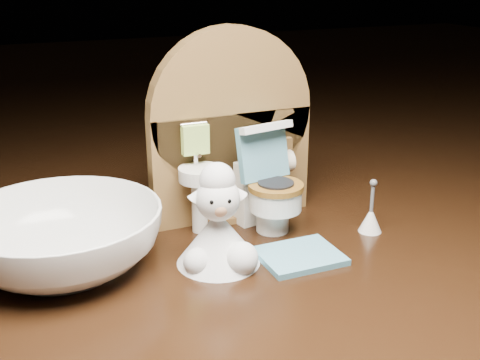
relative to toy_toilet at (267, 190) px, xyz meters
name	(u,v)px	position (x,y,z in m)	size (l,w,h in m)	color
backdrop_panel	(230,137)	(-0.02, 0.03, 0.04)	(0.13, 0.05, 0.15)	brown
toy_toilet	(267,190)	(0.00, 0.00, 0.00)	(0.05, 0.06, 0.08)	white
bath_mat	(300,256)	(0.00, -0.06, -0.03)	(0.05, 0.04, 0.00)	#5595AC
toilet_brush	(371,218)	(0.07, -0.04, -0.02)	(0.02, 0.02, 0.04)	white
plush_lamb	(219,230)	(-0.06, -0.04, 0.00)	(0.06, 0.06, 0.07)	silver
ceramic_bowl	(62,239)	(-0.15, -0.01, -0.01)	(0.13, 0.13, 0.04)	white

